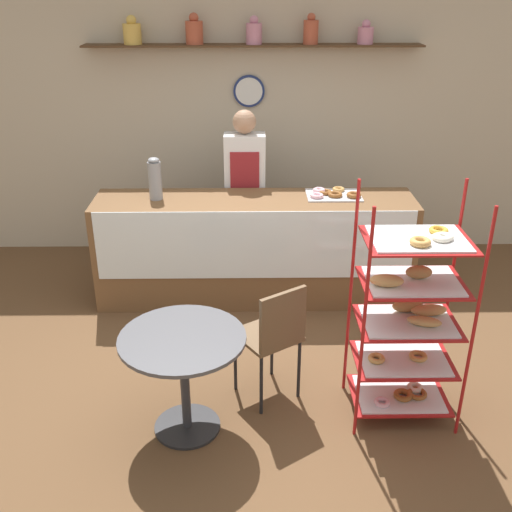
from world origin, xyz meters
TOP-DOWN VIEW (x-y plane):
  - ground_plane at (0.00, 0.00)m, footprint 14.00×14.00m
  - back_wall at (-0.00, 2.51)m, footprint 10.00×0.30m
  - display_counter at (0.00, 1.33)m, footprint 2.82×0.62m
  - pastry_rack at (0.98, -0.31)m, footprint 0.69×0.51m
  - person_worker at (-0.09, 1.78)m, footprint 0.38×0.23m
  - cafe_table at (-0.47, -0.48)m, footprint 0.80×0.80m
  - cafe_chair at (0.12, -0.19)m, footprint 0.53×0.53m
  - coffee_carafe at (-0.86, 1.35)m, footprint 0.11×0.11m
  - donut_tray_counter at (0.70, 1.40)m, footprint 0.48×0.34m

SIDE VIEW (x-z plane):
  - ground_plane at x=0.00m, z-range 0.00..0.00m
  - display_counter at x=0.00m, z-range 0.00..0.96m
  - cafe_table at x=-0.47m, z-range 0.19..0.90m
  - cafe_chair at x=0.12m, z-range 0.11..1.01m
  - pastry_rack at x=0.98m, z-range -0.07..1.53m
  - person_worker at x=-0.09m, z-range 0.09..1.73m
  - donut_tray_counter at x=0.70m, z-range 0.96..1.01m
  - coffee_carafe at x=-0.86m, z-range 0.96..1.33m
  - back_wall at x=0.00m, z-range 0.02..2.72m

